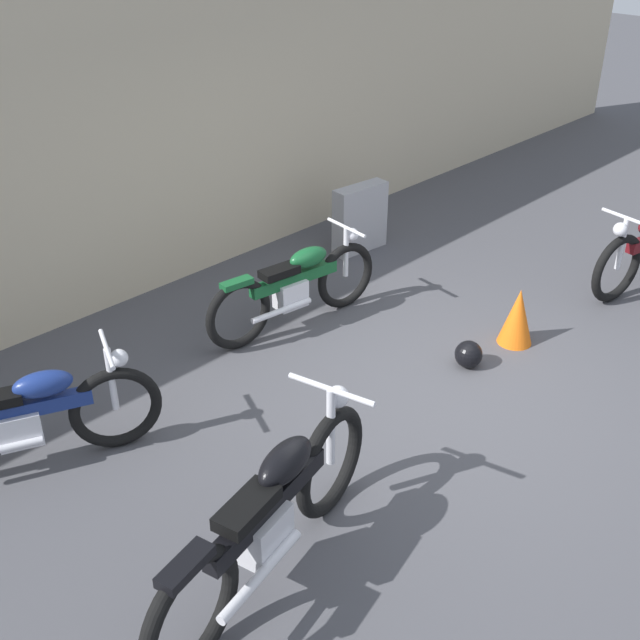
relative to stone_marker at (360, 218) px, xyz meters
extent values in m
plane|color=#47474C|center=(-1.63, -2.46, -0.39)|extent=(40.00, 40.00, 0.00)
cube|color=beige|center=(-1.63, 1.03, 1.12)|extent=(18.00, 0.30, 3.02)
cube|color=#9E9EA3|center=(0.00, 0.00, 0.00)|extent=(0.69, 0.27, 0.77)
sphere|color=black|center=(-1.16, -2.33, -0.26)|extent=(0.25, 0.25, 0.25)
cone|color=orange|center=(-0.52, -2.40, -0.11)|extent=(0.32, 0.32, 0.55)
torus|color=black|center=(0.87, -2.66, -0.03)|extent=(0.72, 0.22, 0.72)
cylinder|color=silver|center=(0.87, -2.66, 0.24)|extent=(0.06, 0.06, 0.54)
cylinder|color=silver|center=(0.87, -2.66, 0.51)|extent=(0.14, 0.57, 0.04)
sphere|color=silver|center=(0.80, -2.65, 0.42)|extent=(0.14, 0.14, 0.14)
torus|color=black|center=(-3.92, -1.07, -0.04)|extent=(0.67, 0.35, 0.69)
cube|color=silver|center=(-4.55, -0.80, -0.02)|extent=(0.35, 0.29, 0.26)
cube|color=navy|center=(-4.50, -0.82, 0.13)|extent=(0.93, 0.47, 0.11)
ellipsoid|color=navy|center=(-4.35, -0.89, 0.30)|extent=(0.46, 0.34, 0.19)
cylinder|color=silver|center=(-3.92, -1.07, 0.22)|extent=(0.05, 0.05, 0.52)
cylinder|color=silver|center=(-3.92, -1.07, 0.48)|extent=(0.25, 0.52, 0.03)
sphere|color=silver|center=(-3.85, -1.10, 0.38)|extent=(0.13, 0.13, 0.13)
torus|color=black|center=(-1.11, -0.80, -0.05)|extent=(0.69, 0.17, 0.68)
torus|color=black|center=(-2.36, -0.64, -0.05)|extent=(0.69, 0.17, 0.68)
cube|color=silver|center=(-1.78, -0.71, -0.03)|extent=(0.32, 0.22, 0.26)
cube|color=#145128|center=(-1.73, -0.72, 0.12)|extent=(0.96, 0.21, 0.11)
ellipsoid|color=#145128|center=(-1.57, -0.74, 0.29)|extent=(0.43, 0.24, 0.19)
cube|color=black|center=(-1.90, -0.70, 0.24)|extent=(0.39, 0.21, 0.07)
cube|color=#145128|center=(-2.36, -0.64, 0.27)|extent=(0.31, 0.15, 0.06)
cylinder|color=silver|center=(-1.11, -0.80, 0.21)|extent=(0.05, 0.05, 0.51)
cylinder|color=silver|center=(-1.11, -0.80, 0.47)|extent=(0.10, 0.54, 0.03)
sphere|color=silver|center=(-1.04, -0.81, 0.37)|extent=(0.13, 0.13, 0.13)
cylinder|color=silver|center=(-1.98, -0.80, -0.09)|extent=(0.65, 0.14, 0.06)
torus|color=black|center=(-3.29, -2.67, 0.00)|extent=(0.78, 0.27, 0.78)
torus|color=black|center=(-4.70, -3.00, 0.00)|extent=(0.78, 0.27, 0.78)
cube|color=silver|center=(-4.04, -2.85, 0.03)|extent=(0.38, 0.29, 0.30)
cube|color=black|center=(-3.99, -2.83, 0.20)|extent=(1.09, 0.35, 0.13)
ellipsoid|color=black|center=(-3.80, -2.79, 0.39)|extent=(0.51, 0.31, 0.21)
cube|color=black|center=(-4.18, -2.88, 0.34)|extent=(0.46, 0.28, 0.09)
cube|color=black|center=(-4.70, -3.00, 0.37)|extent=(0.36, 0.20, 0.06)
cylinder|color=silver|center=(-3.29, -2.67, 0.30)|extent=(0.06, 0.06, 0.59)
cylinder|color=silver|center=(-3.29, -2.67, 0.59)|extent=(0.18, 0.61, 0.04)
sphere|color=silver|center=(-3.20, -2.65, 0.49)|extent=(0.15, 0.15, 0.15)
cylinder|color=silver|center=(-4.22, -3.02, -0.05)|extent=(0.74, 0.23, 0.06)
camera|label=1|loc=(-6.23, -5.45, 3.43)|focal=43.94mm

